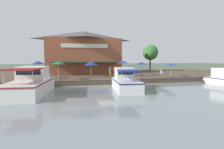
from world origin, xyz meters
TOP-DOWN VIEW (x-y plane):
  - ground_plane at (0.00, 0.00)m, footprint 220.00×220.00m
  - quay_deck at (-11.00, 0.00)m, footprint 22.00×56.00m
  - quay_edge_fender at (-0.10, 0.00)m, footprint 0.20×50.40m
  - waterfront_restaurant at (-13.90, -2.13)m, footprint 10.30×14.49m
  - patio_umbrella_by_entrance at (-5.71, 6.94)m, footprint 1.96×1.96m
  - patio_umbrella_far_corner at (-5.53, -1.55)m, footprint 2.28×2.28m
  - patio_umbrella_mid_patio_left at (-2.40, 10.56)m, footprint 1.81×1.81m
  - patio_umbrella_back_row at (-5.98, 3.81)m, footprint 1.85×1.85m
  - patio_umbrella_near_quay_edge at (-4.02, -9.06)m, footprint 1.74×1.74m
  - patio_umbrella_mid_patio_right at (-2.09, -6.27)m, footprint 1.91×1.91m
  - cafe_chair_beside_entrance at (-2.70, -8.61)m, footprint 0.52×0.52m
  - cafe_chair_under_first_umbrella at (-4.08, -11.75)m, footprint 0.58×0.58m
  - cafe_chair_facing_river at (-6.26, 11.13)m, footprint 0.49×0.49m
  - person_at_quay_edge at (-5.32, 4.70)m, footprint 0.50×0.50m
  - person_near_entrance at (-5.67, 2.34)m, footprint 0.46×0.46m
  - person_mid_patio at (-5.12, 1.49)m, footprint 0.46×0.46m
  - motorboat_fourth_along at (3.86, -8.31)m, footprint 8.51×3.91m
  - motorboat_mid_row at (3.68, 1.11)m, footprint 7.08×3.04m
  - tree_downstream_bank at (-18.72, -3.97)m, footprint 4.23×4.02m
  - tree_upstream_bank at (-15.98, 13.49)m, footprint 3.78×3.60m

SIDE VIEW (x-z plane):
  - ground_plane at x=0.00m, z-range 0.00..0.00m
  - quay_deck at x=-11.00m, z-range 0.00..0.60m
  - quay_edge_fender at x=-0.10m, z-range 0.60..0.70m
  - motorboat_mid_row at x=3.68m, z-range -0.25..2.10m
  - motorboat_fourth_along at x=3.86m, z-range -0.29..2.30m
  - cafe_chair_beside_entrance at x=-2.70m, z-range 0.65..1.50m
  - cafe_chair_under_first_umbrella at x=-4.08m, z-range 0.65..1.50m
  - cafe_chair_facing_river at x=-6.26m, z-range 0.65..1.50m
  - person_mid_patio at x=-5.12m, z-range 0.80..2.44m
  - person_near_entrance at x=-5.67m, z-range 0.80..2.44m
  - person_at_quay_edge at x=-5.32m, z-range 0.83..2.60m
  - patio_umbrella_mid_patio_left at x=-2.40m, z-range 1.47..3.64m
  - patio_umbrella_by_entrance at x=-5.71m, z-range 1.51..3.83m
  - patio_umbrella_far_corner at x=-5.53m, z-range 1.50..3.94m
  - patio_umbrella_mid_patio_right at x=-2.09m, z-range 1.63..4.13m
  - patio_umbrella_back_row at x=-5.98m, z-range 1.62..4.16m
  - patio_umbrella_near_quay_edge at x=-4.02m, z-range 1.62..4.20m
  - tree_downstream_bank at x=-18.72m, z-range 1.57..7.79m
  - waterfront_restaurant at x=-13.90m, z-range 0.42..9.24m
  - tree_upstream_bank at x=-15.98m, z-range 1.77..7.92m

